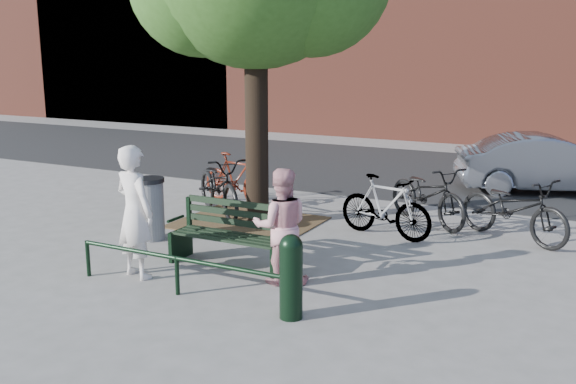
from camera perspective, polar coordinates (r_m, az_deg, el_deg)
The scene contains 15 objects.
ground at distance 9.24m, azimuth -5.26°, elevation -6.64°, with size 90.00×90.00×0.00m, color gray.
dirt_pit at distance 11.53m, azimuth -3.57°, elevation -2.70°, with size 2.40×2.00×0.02m, color brown.
road at distance 16.81m, azimuth 10.52°, elevation 1.89°, with size 40.00×7.00×0.01m, color black.
park_bench at distance 9.16m, azimuth -5.05°, elevation -3.67°, with size 1.74×0.54×0.97m.
guard_railing at distance 8.19m, azimuth -9.86°, elevation -6.33°, with size 3.06×0.06×0.51m.
person_left at distance 8.82m, azimuth -13.46°, elevation -1.73°, with size 0.66×0.43×1.81m, color silver.
person_right at distance 8.39m, azimuth -0.63°, elevation -3.06°, with size 0.75×0.58×1.54m, color #CD8C92.
bollard at distance 7.34m, azimuth 0.27°, elevation -7.27°, with size 0.27×0.27×1.00m.
litter_bin at distance 10.64m, azimuth -12.16°, elevation -1.43°, with size 0.50×0.50×1.02m.
bicycle_a at distance 12.03m, azimuth -6.15°, elevation 0.61°, with size 0.75×2.16×1.13m, color black.
bicycle_b at distance 12.97m, azimuth -4.65°, elevation 1.23°, with size 0.48×1.69×1.01m, color #50160B.
bicycle_c at distance 11.61m, azimuth 12.32°, elevation -0.19°, with size 0.71×2.04×1.07m, color black.
bicycle_d at distance 10.66m, azimuth 8.65°, elevation -1.28°, with size 0.48×1.71×1.03m, color gray.
bicycle_e at distance 10.97m, azimuth 19.43°, elevation -1.38°, with size 0.70×2.02×1.06m, color black.
parked_car at distance 14.98m, azimuth 22.12°, elevation 2.34°, with size 1.33×3.83×1.26m, color gray.
Camera 1 is at (4.75, -7.34, 3.00)m, focal length 40.00 mm.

